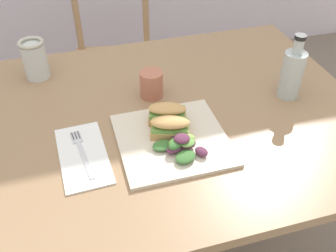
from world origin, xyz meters
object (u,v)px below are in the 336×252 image
Objects in this scene: chair_wooden_far at (114,61)px; cup_extra_side at (151,84)px; fork_on_napkin at (81,150)px; mason_jar_iced_tea at (35,61)px; sandwich_half_back at (167,113)px; plate_lunch at (172,140)px; sandwich_half_front at (170,127)px; dining_table at (157,147)px; bottle_cold_brew at (291,76)px.

chair_wooden_far reaches higher than cup_extra_side.
mason_jar_iced_tea is (-0.09, 0.40, 0.05)m from fork_on_napkin.
sandwich_half_back is at bearing 10.87° from fork_on_napkin.
chair_wooden_far is at bearing 90.76° from cup_extra_side.
sandwich_half_front reaches higher than plate_lunch.
mason_jar_iced_tea is (-0.32, 0.31, 0.18)m from dining_table.
bottle_cold_brew is (0.41, -0.86, 0.36)m from chair_wooden_far.
mason_jar_iced_tea reaches higher than cup_extra_side.
sandwich_half_back is (0.01, 0.06, 0.00)m from sandwich_half_front.
cup_extra_side is at bearing 164.01° from bottle_cold_brew.
mason_jar_iced_tea reaches higher than sandwich_half_back.
mason_jar_iced_tea is at bearing 147.66° from cup_extra_side.
mason_jar_iced_tea is at bearing 127.58° from plate_lunch.
bottle_cold_brew reaches higher than plate_lunch.
bottle_cold_brew is at bearing 12.74° from sandwich_half_front.
plate_lunch is 0.22m from cup_extra_side.
dining_table is 0.46m from bottle_cold_brew.
plate_lunch is at bearing -6.41° from fork_on_napkin.
cup_extra_side is (0.01, -0.75, 0.33)m from chair_wooden_far.
sandwich_half_front is 0.21m from cup_extra_side.
plate_lunch reaches higher than dining_table.
chair_wooden_far is 0.82m from cup_extra_side.
bottle_cold_brew is (0.39, 0.03, 0.03)m from sandwich_half_back.
bottle_cold_brew is at bearing 14.73° from plate_lunch.
mason_jar_iced_tea reaches higher than plate_lunch.
dining_table is 0.28m from fork_on_napkin.
chair_wooden_far reaches higher than plate_lunch.
chair_wooden_far is 1.02m from bottle_cold_brew.
dining_table is 0.18m from plate_lunch.
sandwich_half_back is (0.02, -0.05, 0.16)m from dining_table.
sandwich_half_back is 0.61× the size of fork_on_napkin.
plate_lunch is 2.49× the size of sandwich_half_front.
sandwich_half_front is at bearing -90.62° from cup_extra_side.
sandwich_half_front is at bearing -2.98° from fork_on_napkin.
mason_jar_iced_tea reaches higher than sandwich_half_front.
dining_table is at bearing 111.58° from sandwich_half_back.
sandwich_half_back is 0.15m from cup_extra_side.
chair_wooden_far reaches higher than dining_table.
fork_on_napkin is (-0.24, -0.05, -0.03)m from sandwich_half_back.
chair_wooden_far is (0.00, 0.84, -0.17)m from dining_table.
cup_extra_side is at bearing -32.34° from mason_jar_iced_tea.
sandwich_half_back is at bearing -46.50° from mason_jar_iced_tea.
chair_wooden_far reaches higher than sandwich_half_back.
cup_extra_side is (0.24, 0.19, 0.04)m from fork_on_napkin.
chair_wooden_far is 6.80× the size of mason_jar_iced_tea.
bottle_cold_brew is at bearing -2.34° from dining_table.
fork_on_napkin is 0.42m from mason_jar_iced_tea.
bottle_cold_brew is (0.63, 0.08, 0.06)m from fork_on_napkin.
sandwich_half_front is 0.53m from mason_jar_iced_tea.
fork_on_napkin is at bearing 173.59° from plate_lunch.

